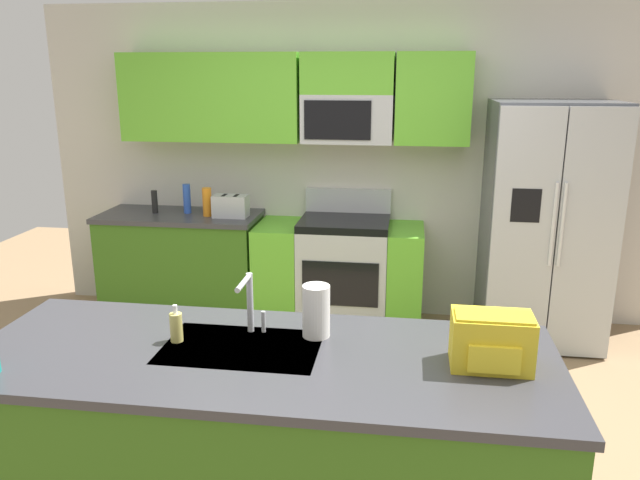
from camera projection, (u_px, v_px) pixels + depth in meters
ground_plane at (310, 445)px, 3.51m from camera, size 9.00×9.00×0.00m
kitchen_wall_unit at (332, 144)px, 5.13m from camera, size 5.20×0.43×2.60m
back_counter at (183, 265)px, 5.30m from camera, size 1.34×0.63×0.90m
range_oven at (339, 272)px, 5.12m from camera, size 1.36×0.61×1.10m
refrigerator at (545, 225)px, 4.70m from camera, size 0.90×0.76×1.85m
island_counter at (263, 445)px, 2.74m from camera, size 2.51×0.95×0.90m
toaster at (231, 206)px, 5.05m from camera, size 0.28×0.16×0.18m
pepper_mill at (155, 202)px, 5.19m from camera, size 0.05×0.05×0.19m
bottle_orange at (207, 202)px, 5.07m from camera, size 0.08×0.08×0.24m
bottle_blue at (187, 199)px, 5.18m from camera, size 0.06×0.06×0.25m
sink_faucet at (250, 299)px, 2.77m from camera, size 0.09×0.21×0.28m
soap_dispenser at (176, 327)px, 2.72m from camera, size 0.06×0.06×0.17m
paper_towel_roll at (316, 311)px, 2.76m from camera, size 0.12×0.12×0.24m
backpack at (492, 340)px, 2.47m from camera, size 0.32×0.22×0.23m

